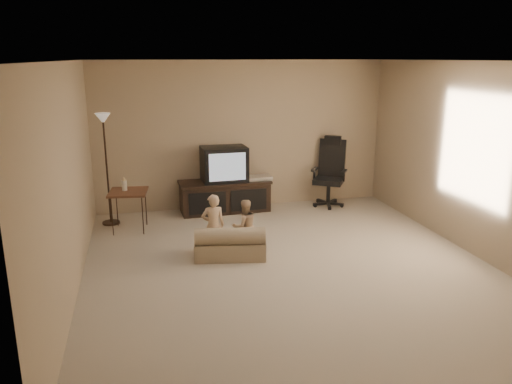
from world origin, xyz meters
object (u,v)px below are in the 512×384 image
at_px(toddler_right, 245,226).
at_px(toddler_left, 213,226).
at_px(floor_lamp, 105,144).
at_px(side_table, 128,192).
at_px(tv_stand, 225,185).
at_px(child_sofa, 230,244).
at_px(office_chair, 330,181).

bearing_deg(toddler_right, toddler_left, -2.93).
bearing_deg(floor_lamp, side_table, -51.29).
bearing_deg(tv_stand, toddler_right, -94.41).
bearing_deg(toddler_left, toddler_right, -174.37).
xyz_separation_m(side_table, floor_lamp, (-0.30, 0.37, 0.67)).
xyz_separation_m(side_table, child_sofa, (1.28, -1.43, -0.41)).
distance_m(child_sofa, toddler_left, 0.33).
bearing_deg(office_chair, child_sofa, -104.58).
relative_size(office_chair, side_table, 1.47).
relative_size(side_table, toddler_left, 0.98).
xyz_separation_m(office_chair, toddler_right, (-1.92, -1.81, -0.07)).
bearing_deg(toddler_left, side_table, -51.48).
bearing_deg(side_table, toddler_right, -40.19).
distance_m(side_table, child_sofa, 1.96).
bearing_deg(tv_stand, floor_lamp, -174.75).
height_order(side_table, floor_lamp, floor_lamp).
xyz_separation_m(office_chair, floor_lamp, (-3.73, -0.17, 0.83)).
xyz_separation_m(toddler_left, toddler_right, (0.43, 0.05, -0.06)).
relative_size(office_chair, floor_lamp, 0.70).
distance_m(office_chair, child_sofa, 2.93).
height_order(office_chair, side_table, office_chair).
height_order(toddler_left, toddler_right, toddler_left).
distance_m(office_chair, toddler_left, 3.00).
height_order(child_sofa, toddler_left, toddler_left).
height_order(tv_stand, child_sofa, tv_stand).
distance_m(side_table, floor_lamp, 0.82).
bearing_deg(child_sofa, tv_stand, 91.75).
bearing_deg(tv_stand, child_sofa, -100.56).
height_order(tv_stand, toddler_left, tv_stand).
xyz_separation_m(tv_stand, side_table, (-1.58, -0.62, 0.13)).
relative_size(floor_lamp, toddler_right, 2.38).
xyz_separation_m(floor_lamp, toddler_right, (1.80, -1.64, -0.90)).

